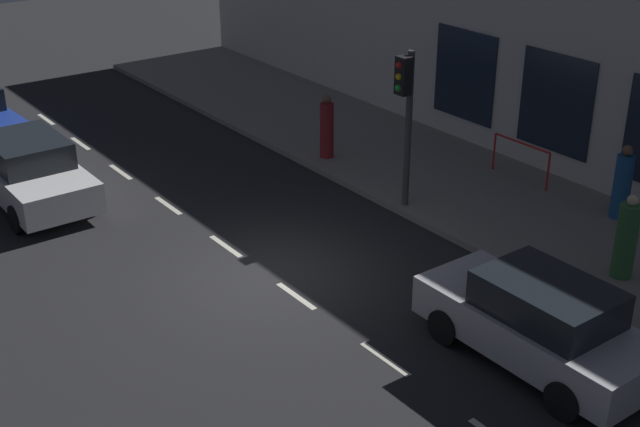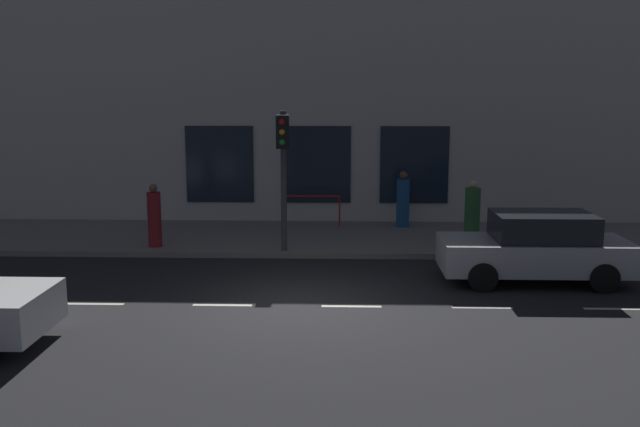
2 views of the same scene
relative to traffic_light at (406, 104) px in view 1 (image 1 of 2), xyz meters
name	(u,v)px [view 1 (image 1 of 2)]	position (x,y,z in m)	size (l,w,h in m)	color
ground_plane	(267,276)	(-4.18, -0.70, -2.58)	(60.00, 60.00, 0.00)	#232326
sidewalk	(486,196)	(2.07, -0.70, -2.51)	(4.50, 32.00, 0.15)	gray
building_facade	(573,28)	(4.62, -0.70, 1.17)	(0.65, 32.00, 7.53)	beige
lane_centre_line	(296,296)	(-4.18, -1.70, -2.58)	(0.12, 27.20, 0.01)	beige
traffic_light	(406,104)	(0.00, 0.00, 0.00)	(0.50, 0.32, 3.62)	#424244
parked_car_0	(31,171)	(-6.61, 5.56, -1.79)	(1.92, 4.18, 1.58)	silver
parked_car_1	(538,322)	(-2.23, -5.85, -1.79)	(1.81, 4.15, 1.58)	#B7B7BC
pedestrian_0	(626,240)	(1.22, -5.06, -1.65)	(0.45, 0.45, 1.72)	#336B38
pedestrian_1	(327,129)	(0.49, 3.49, -1.66)	(0.51, 0.51, 1.68)	maroon
pedestrian_2	(622,185)	(3.47, -3.37, -1.65)	(0.53, 0.53, 1.71)	#1E5189
red_railing	(521,153)	(3.35, -0.57, -1.73)	(0.05, 1.77, 0.97)	red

